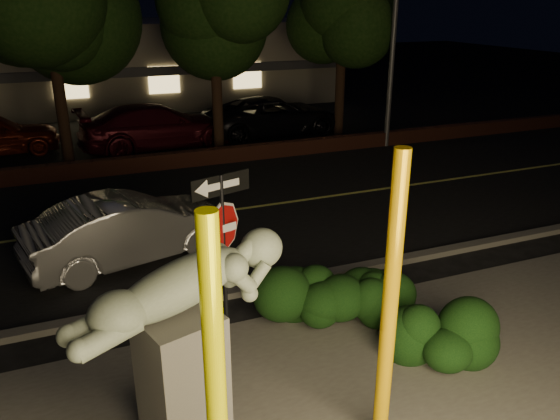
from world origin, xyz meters
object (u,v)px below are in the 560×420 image
at_px(silver_sedan, 130,229).
at_px(parked_car_dark, 273,116).
at_px(sculpture, 183,342).
at_px(parked_car_darkred, 157,126).
at_px(yellow_pole_left, 217,410).
at_px(yellow_pole_right, 390,308).
at_px(signpost, 223,229).

relative_size(silver_sedan, parked_car_dark, 0.77).
bearing_deg(sculpture, parked_car_darkred, 64.86).
relative_size(sculpture, parked_car_dark, 0.49).
height_order(yellow_pole_left, yellow_pole_right, yellow_pole_right).
relative_size(signpost, silver_sedan, 0.67).
bearing_deg(signpost, parked_car_darkred, 67.31).
relative_size(silver_sedan, parked_car_darkred, 0.76).
distance_m(yellow_pole_right, signpost, 2.77).
bearing_deg(sculpture, parked_car_dark, 49.04).
relative_size(yellow_pole_left, signpost, 1.30).
bearing_deg(yellow_pole_right, yellow_pole_left, -159.82).
relative_size(yellow_pole_right, parked_car_darkred, 0.67).
bearing_deg(parked_car_dark, parked_car_darkred, 91.85).
xyz_separation_m(sculpture, silver_sedan, (0.09, 5.66, -0.96)).
xyz_separation_m(yellow_pole_left, signpost, (1.03, 3.32, 0.18)).
distance_m(yellow_pole_left, parked_car_dark, 17.60).
xyz_separation_m(yellow_pole_left, sculpture, (-0.01, 1.30, -0.16)).
bearing_deg(parked_car_darkred, silver_sedan, 160.73).
bearing_deg(parked_car_darkred, yellow_pole_left, 166.25).
bearing_deg(silver_sedan, sculpture, 164.75).
distance_m(signpost, parked_car_dark, 14.17).
distance_m(yellow_pole_right, parked_car_darkred, 15.07).
bearing_deg(silver_sedan, yellow_pole_right, -175.30).
xyz_separation_m(signpost, sculpture, (-1.04, -2.02, -0.33)).
distance_m(sculpture, parked_car_darkred, 14.73).
bearing_deg(signpost, yellow_pole_right, -82.13).
bearing_deg(yellow_pole_right, silver_sedan, 109.02).
height_order(yellow_pole_left, parked_car_dark, yellow_pole_left).
relative_size(yellow_pole_left, parked_car_dark, 0.67).
height_order(yellow_pole_right, parked_car_dark, yellow_pole_right).
distance_m(signpost, parked_car_darkred, 12.64).
relative_size(yellow_pole_left, sculpture, 1.35).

